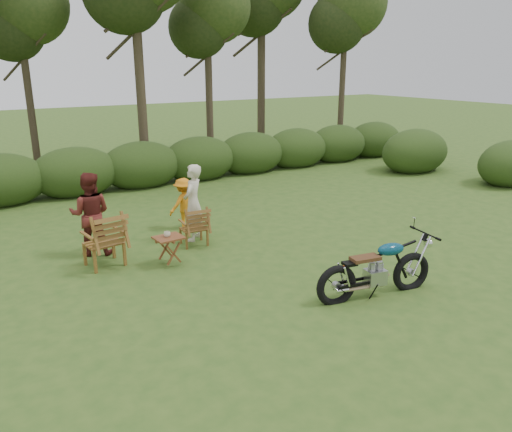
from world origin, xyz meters
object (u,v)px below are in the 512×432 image
adult_a (194,239)px  adult_b (94,253)px  motorcycle (374,295)px  lawn_chair_right (194,245)px  lawn_chair_left (106,265)px  child (185,228)px  side_table (169,251)px  cup (167,234)px

adult_a → adult_b: (-2.09, 0.31, 0.00)m
motorcycle → lawn_chair_right: (-1.49, 3.78, 0.00)m
lawn_chair_left → child: child is taller
side_table → adult_a: bearing=45.9°
motorcycle → adult_a: adult_a is taller
side_table → adult_a: (1.01, 1.05, -0.28)m
adult_b → side_table: bearing=153.7°
cup → motorcycle: bearing=-52.1°
lawn_chair_left → side_table: size_ratio=1.90×
lawn_chair_left → cup: 1.35m
adult_b → cup: bearing=153.6°
adult_a → adult_b: size_ratio=0.99×
lawn_chair_right → side_table: size_ratio=1.51×
motorcycle → cup: size_ratio=16.37×
lawn_chair_right → side_table: side_table is taller
cup → adult_a: adult_a is taller
adult_a → motorcycle: bearing=64.3°
adult_b → child: 2.29m
lawn_chair_left → child: bearing=-158.0°
side_table → lawn_chair_right: bearing=40.8°
side_table → child: (1.15, 1.87, -0.28)m
motorcycle → child: size_ratio=1.71×
lawn_chair_right → lawn_chair_left: lawn_chair_left is taller
lawn_chair_right → lawn_chair_left: size_ratio=0.80×
lawn_chair_left → adult_a: bearing=-175.9°
lawn_chair_right → side_table: 1.18m
lawn_chair_right → adult_a: size_ratio=0.51×
lawn_chair_right → child: 1.16m
adult_a → child: (0.14, 0.82, 0.00)m
motorcycle → adult_b: (-3.43, 4.39, 0.00)m
adult_a → side_table: bearing=2.0°
adult_a → child: 0.83m
side_table → adult_a: size_ratio=0.34×
lawn_chair_left → cup: size_ratio=8.58×
lawn_chair_right → cup: bearing=44.9°
lawn_chair_left → cup: bearing=142.5°
lawn_chair_right → adult_b: 2.03m
motorcycle → side_table: 3.85m
lawn_chair_right → child: bearing=-98.8°
child → adult_a: bearing=65.1°
motorcycle → side_table: bearing=138.3°
lawn_chair_right → cup: size_ratio=6.83×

